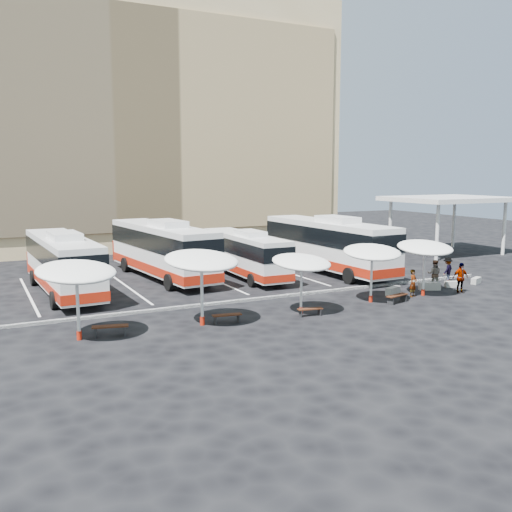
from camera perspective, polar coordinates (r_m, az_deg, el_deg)
name	(u,v)px	position (r m, az deg, el deg)	size (l,w,h in m)	color
ground	(264,301)	(33.06, 0.79, -4.57)	(120.00, 120.00, 0.00)	black
sandstone_building	(123,121)	(62.47, -13.14, 12.97)	(42.00, 18.25, 29.60)	tan
service_canopy	(448,200)	(54.82, 18.61, 5.30)	(10.00, 8.00, 5.20)	silver
curb_divider	(260,299)	(33.47, 0.39, -4.27)	(34.00, 0.25, 0.15)	black
bay_lines	(211,279)	(40.17, -4.48, -2.26)	(24.15, 12.00, 0.01)	white
bus_0	(63,262)	(36.86, -18.78, -0.53)	(3.24, 12.34, 3.89)	silver
bus_1	(162,248)	(40.53, -9.40, 0.79)	(4.03, 13.34, 4.17)	silver
bus_2	(245,253)	(40.49, -1.12, 0.33)	(2.68, 10.77, 3.40)	silver
bus_3	(328,243)	(42.66, 7.20, 1.27)	(3.47, 13.50, 4.26)	silver
sunshade_0	(76,272)	(26.19, -17.53, -1.54)	(4.26, 4.29, 3.62)	silver
sunshade_1	(201,261)	(27.53, -5.48, -0.47)	(4.07, 4.11, 3.76)	silver
sunshade_2	(301,262)	(29.75, 4.57, -0.65)	(3.44, 3.47, 3.24)	silver
sunshade_3	(372,252)	(33.04, 11.53, 0.36)	(4.14, 4.17, 3.41)	silver
sunshade_4	(425,248)	(35.60, 16.54, 0.78)	(4.07, 4.09, 3.43)	silver
wood_bench_0	(110,328)	(26.96, -14.37, -7.00)	(1.68, 0.80, 0.50)	#32160B
wood_bench_1	(227,316)	(28.38, -2.92, -6.04)	(1.50, 0.61, 0.45)	#32160B
wood_bench_2	(310,310)	(29.84, 5.43, -5.41)	(1.38, 0.55, 0.41)	#32160B
wood_bench_3	(397,297)	(33.56, 13.93, -3.97)	(1.64, 0.82, 0.48)	#32160B
conc_bench_0	(393,291)	(35.85, 13.55, -3.40)	(1.25, 0.42, 0.47)	gray
conc_bench_1	(429,286)	(37.83, 16.95, -2.90)	(1.32, 0.44, 0.50)	gray
conc_bench_2	(453,284)	(39.20, 19.09, -2.68)	(1.06, 0.35, 0.40)	gray
conc_bench_3	(476,281)	(41.03, 21.15, -2.31)	(1.07, 0.36, 0.40)	gray
passenger_0	(413,283)	(35.42, 15.43, -2.63)	(0.60, 0.40, 1.66)	black
passenger_1	(435,274)	(38.48, 17.44, -1.72)	(0.89, 0.69, 1.83)	black
passenger_2	(461,278)	(37.41, 19.78, -2.07)	(1.10, 0.46, 1.88)	black
passenger_3	(447,270)	(40.72, 18.60, -1.32)	(1.10, 0.63, 1.70)	black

